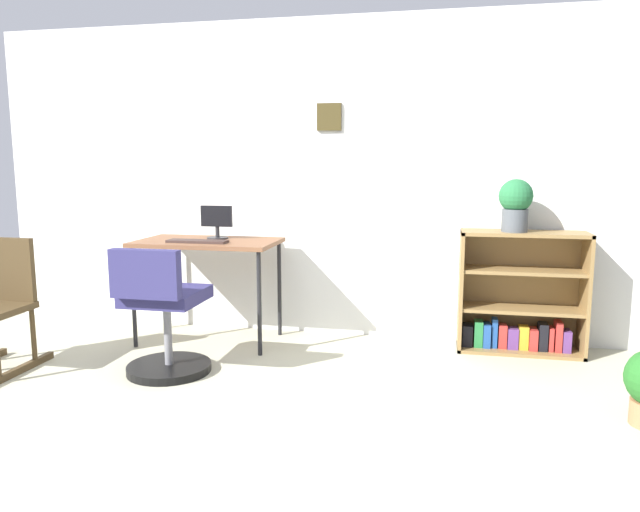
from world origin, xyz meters
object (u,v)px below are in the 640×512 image
potted_plant_on_shelf (516,203)px  keyboard (197,241)px  desk (208,249)px  bookshelf_low (520,299)px  monitor (217,222)px  office_chair (163,319)px

potted_plant_on_shelf → keyboard: bearing=-171.5°
desk → keyboard: (-0.02, -0.14, 0.07)m
desk → bookshelf_low: bearing=6.2°
monitor → bookshelf_low: (2.16, 0.15, -0.51)m
monitor → office_chair: 0.97m
office_chair → keyboard: bearing=92.1°
desk → potted_plant_on_shelf: size_ratio=2.85×
potted_plant_on_shelf → desk: bearing=-175.1°
keyboard → bookshelf_low: (2.21, 0.37, -0.39)m
monitor → office_chair: (-0.04, -0.82, -0.51)m
desk → office_chair: (0.00, -0.73, -0.33)m
desk → keyboard: 0.15m
desk → keyboard: size_ratio=2.36×
bookshelf_low → potted_plant_on_shelf: size_ratio=2.37×
office_chair → monitor: bearing=87.6°
bookshelf_low → potted_plant_on_shelf: (-0.07, -0.05, 0.67)m
potted_plant_on_shelf → bookshelf_low: bearing=39.6°
bookshelf_low → keyboard: bearing=-170.4°
desk → monitor: 0.21m
monitor → bookshelf_low: 2.22m
desk → potted_plant_on_shelf: 2.17m
monitor → potted_plant_on_shelf: 2.10m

